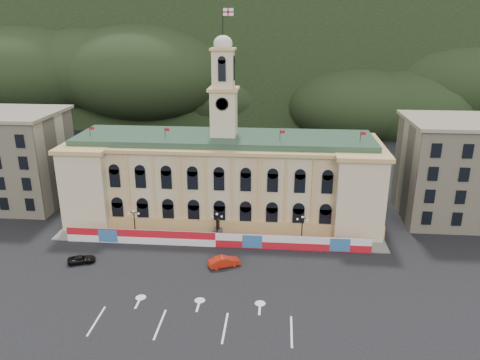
# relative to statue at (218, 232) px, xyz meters

# --- Properties ---
(ground) EXTENTS (260.00, 260.00, 0.00)m
(ground) POSITION_rel_statue_xyz_m (0.00, -18.00, -1.19)
(ground) COLOR black
(ground) RESTS_ON ground
(lane_markings) EXTENTS (26.00, 10.00, 0.02)m
(lane_markings) POSITION_rel_statue_xyz_m (0.00, -23.00, -1.18)
(lane_markings) COLOR white
(lane_markings) RESTS_ON ground
(hill_ridge) EXTENTS (230.00, 80.00, 64.00)m
(hill_ridge) POSITION_rel_statue_xyz_m (0.03, 103.99, 18.30)
(hill_ridge) COLOR black
(hill_ridge) RESTS_ON ground
(city_hall) EXTENTS (56.20, 17.60, 37.10)m
(city_hall) POSITION_rel_statue_xyz_m (0.00, 9.63, 6.66)
(city_hall) COLOR beige
(city_hall) RESTS_ON ground
(side_building_left) EXTENTS (21.00, 17.00, 18.60)m
(side_building_left) POSITION_rel_statue_xyz_m (-43.00, 12.93, 8.14)
(side_building_left) COLOR #C0B494
(side_building_left) RESTS_ON ground
(side_building_right) EXTENTS (21.00, 17.00, 18.60)m
(side_building_right) POSITION_rel_statue_xyz_m (43.00, 12.93, 8.14)
(side_building_right) COLOR #C0B494
(side_building_right) RESTS_ON ground
(hoarding_fence) EXTENTS (50.00, 0.44, 2.50)m
(hoarding_fence) POSITION_rel_statue_xyz_m (0.06, -2.93, 0.06)
(hoarding_fence) COLOR red
(hoarding_fence) RESTS_ON ground
(pavement) EXTENTS (56.00, 5.50, 0.16)m
(pavement) POSITION_rel_statue_xyz_m (0.00, -0.25, -1.11)
(pavement) COLOR slate
(pavement) RESTS_ON ground
(statue) EXTENTS (1.40, 1.40, 3.72)m
(statue) POSITION_rel_statue_xyz_m (0.00, 0.00, 0.00)
(statue) COLOR #595651
(statue) RESTS_ON ground
(lamp_left) EXTENTS (1.96, 0.44, 5.15)m
(lamp_left) POSITION_rel_statue_xyz_m (-14.00, -1.00, 1.89)
(lamp_left) COLOR black
(lamp_left) RESTS_ON ground
(lamp_center) EXTENTS (1.96, 0.44, 5.15)m
(lamp_center) POSITION_rel_statue_xyz_m (0.00, -1.00, 1.89)
(lamp_center) COLOR black
(lamp_center) RESTS_ON ground
(lamp_right) EXTENTS (1.96, 0.44, 5.15)m
(lamp_right) POSITION_rel_statue_xyz_m (14.00, -1.00, 1.89)
(lamp_right) COLOR black
(lamp_right) RESTS_ON ground
(red_sedan) EXTENTS (5.36, 6.10, 1.59)m
(red_sedan) POSITION_rel_statue_xyz_m (2.15, -9.20, -0.39)
(red_sedan) COLOR red
(red_sedan) RESTS_ON ground
(black_suv) EXTENTS (4.55, 5.35, 1.15)m
(black_suv) POSITION_rel_statue_xyz_m (-19.68, -10.03, -0.61)
(black_suv) COLOR black
(black_suv) RESTS_ON ground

